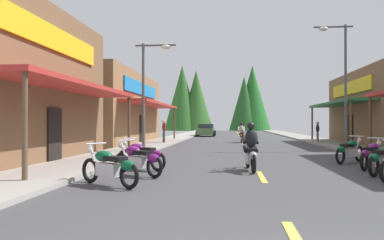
{
  "coord_description": "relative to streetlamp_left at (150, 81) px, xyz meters",
  "views": [
    {
      "loc": [
        -0.85,
        -2.98,
        1.55
      ],
      "look_at": [
        -3.46,
        22.63,
        1.72
      ],
      "focal_mm": 36.46,
      "sensor_mm": 36.0,
      "label": 1
    }
  ],
  "objects": [
    {
      "name": "sidewalk_right",
      "position": [
        11.26,
        11.7,
        -3.63
      ],
      "size": [
        2.64,
        86.4,
        0.12
      ],
      "primitive_type": "cube",
      "color": "gray",
      "rests_on": "ground"
    },
    {
      "name": "motorcycle_parked_right_3",
      "position": [
        8.66,
        -7.42,
        -3.2
      ],
      "size": [
        1.52,
        1.65,
        1.04
      ],
      "rotation": [
        0.0,
        0.0,
        0.83
      ],
      "color": "black",
      "rests_on": "ground"
    },
    {
      "name": "streetlamp_right",
      "position": [
        10.05,
        2.46,
        0.73
      ],
      "size": [
        2.08,
        0.3,
        6.89
      ],
      "color": "#474C51",
      "rests_on": "ground"
    },
    {
      "name": "storefront_left_far",
      "position": [
        -6.99,
        9.08,
        -1.09
      ],
      "size": [
        10.7,
        13.88,
        5.2
      ],
      "color": "olive",
      "rests_on": "ground"
    },
    {
      "name": "rider_cruising_trailing",
      "position": [
        4.9,
        10.89,
        -3.04
      ],
      "size": [
        0.6,
        2.14,
        1.57
      ],
      "rotation": [
        0.0,
        0.0,
        1.55
      ],
      "color": "black",
      "rests_on": "ground"
    },
    {
      "name": "parked_car_curbside",
      "position": [
        1.27,
        24.47,
        -3.0
      ],
      "size": [
        2.09,
        4.31,
        1.4
      ],
      "rotation": [
        0.0,
        0.0,
        1.56
      ],
      "color": "#4C723F",
      "rests_on": "ground"
    },
    {
      "name": "pedestrian_browsing",
      "position": [
        -0.69,
        8.15,
        -2.66
      ],
      "size": [
        0.39,
        0.52,
        1.77
      ],
      "rotation": [
        0.0,
        0.0,
        0.45
      ],
      "color": "#3F593F",
      "rests_on": "ground"
    },
    {
      "name": "pedestrian_by_shop",
      "position": [
        10.46,
        10.01,
        -2.75
      ],
      "size": [
        0.28,
        0.57,
        1.63
      ],
      "rotation": [
        0.0,
        0.0,
        6.23
      ],
      "color": "#726659",
      "rests_on": "ground"
    },
    {
      "name": "motorcycle_parked_left_2",
      "position": [
        1.2,
        -6.91,
        -3.2
      ],
      "size": [
        1.89,
        1.18,
        1.04
      ],
      "rotation": [
        0.0,
        0.0,
        2.61
      ],
      "color": "black",
      "rests_on": "ground"
    },
    {
      "name": "rider_cruising_lead",
      "position": [
        4.76,
        -6.84,
        -3.04
      ],
      "size": [
        0.6,
        2.14,
        1.57
      ],
      "rotation": [
        0.0,
        0.0,
        1.64
      ],
      "color": "black",
      "rests_on": "ground"
    },
    {
      "name": "motorcycle_parked_left_0",
      "position": [
        1.18,
        -10.22,
        -3.2
      ],
      "size": [
        1.83,
        1.28,
        1.04
      ],
      "rotation": [
        0.0,
        0.0,
        2.55
      ],
      "color": "black",
      "rests_on": "ground"
    },
    {
      "name": "sidewalk_left",
      "position": [
        -1.26,
        11.7,
        -3.63
      ],
      "size": [
        2.64,
        86.4,
        0.12
      ],
      "primitive_type": "cube",
      "color": "#9E9991",
      "rests_on": "ground"
    },
    {
      "name": "motorcycle_parked_left_1",
      "position": [
        1.43,
        -8.35,
        -3.2
      ],
      "size": [
        1.78,
        1.35,
        1.04
      ],
      "rotation": [
        0.0,
        0.0,
        2.5
      ],
      "color": "black",
      "rests_on": "ground"
    },
    {
      "name": "motorcycle_parked_right_5",
      "position": [
        8.65,
        -4.04,
        -3.2
      ],
      "size": [
        1.52,
        1.64,
        1.04
      ],
      "rotation": [
        0.0,
        0.0,
        0.83
      ],
      "color": "black",
      "rests_on": "ground"
    },
    {
      "name": "streetlamp_left",
      "position": [
        0.0,
        0.0,
        0.0
      ],
      "size": [
        2.08,
        0.3,
        5.58
      ],
      "color": "#474C51",
      "rests_on": "ground"
    },
    {
      "name": "motorcycle_parked_right_4",
      "position": [
        8.8,
        -5.94,
        -3.2
      ],
      "size": [
        1.33,
        1.79,
        1.04
      ],
      "rotation": [
        0.0,
        0.0,
        0.95
      ],
      "color": "black",
      "rests_on": "ground"
    },
    {
      "name": "ground",
      "position": [
        5.0,
        11.7,
        -3.74
      ],
      "size": [
        9.87,
        86.4,
        0.1
      ],
      "primitive_type": "cube",
      "color": "#424244"
    },
    {
      "name": "centerline_dashes",
      "position": [
        5.0,
        15.68,
        -3.68
      ],
      "size": [
        0.16,
        62.33,
        0.01
      ],
      "color": "#E0C64C",
      "rests_on": "ground"
    },
    {
      "name": "treeline_backdrop",
      "position": [
        1.49,
        56.89,
        2.39
      ],
      "size": [
        20.79,
        10.46,
        12.92
      ],
      "color": "#2D5D23",
      "rests_on": "ground"
    }
  ]
}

